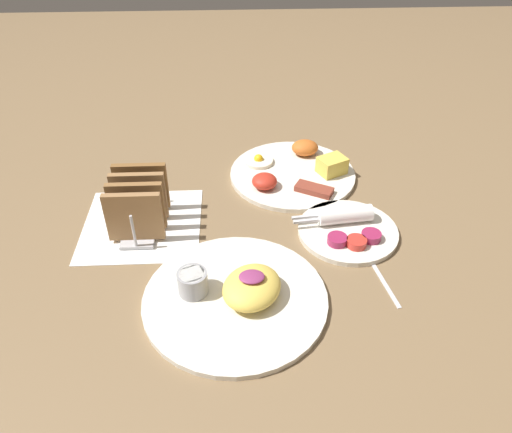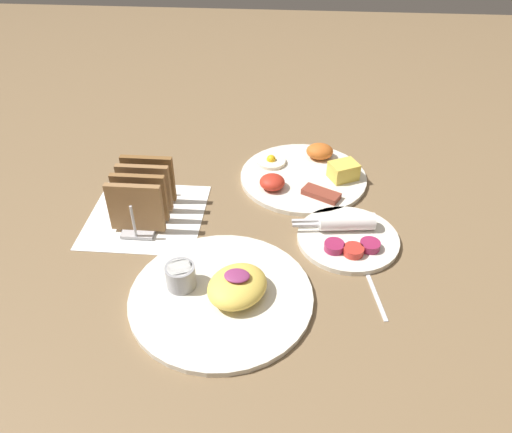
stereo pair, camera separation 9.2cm
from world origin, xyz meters
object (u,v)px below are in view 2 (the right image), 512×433
(plate_breakfast, at_px, (305,174))
(toast_rack, at_px, (143,195))
(plate_foreground, at_px, (222,292))
(plate_condiments, at_px, (348,236))

(plate_breakfast, xyz_separation_m, toast_rack, (-0.31, -0.16, 0.04))
(plate_breakfast, xyz_separation_m, plate_foreground, (-0.13, -0.36, 0.00))
(plate_foreground, xyz_separation_m, toast_rack, (-0.18, 0.20, 0.04))
(plate_foreground, height_order, toast_rack, toast_rack)
(plate_condiments, bearing_deg, plate_foreground, -142.60)
(plate_breakfast, relative_size, toast_rack, 1.82)
(plate_breakfast, relative_size, plate_condiments, 1.37)
(plate_breakfast, relative_size, plate_foreground, 0.92)
(plate_breakfast, distance_m, toast_rack, 0.35)
(plate_condiments, xyz_separation_m, toast_rack, (-0.39, 0.04, 0.04))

